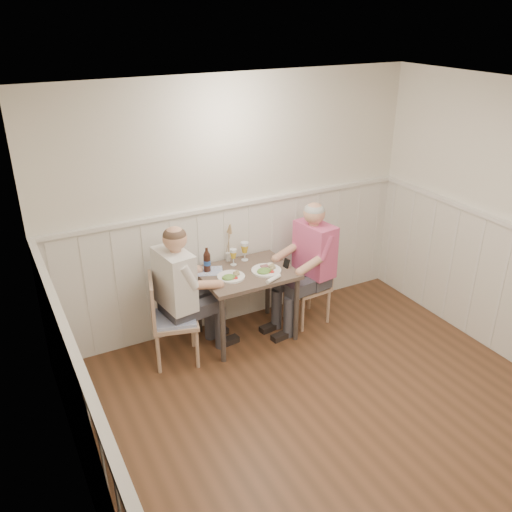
# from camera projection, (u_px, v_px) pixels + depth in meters

# --- Properties ---
(ground_plane) EXTENTS (4.50, 4.50, 0.00)m
(ground_plane) POSITION_uv_depth(u_px,v_px,m) (363.00, 447.00, 4.26)
(ground_plane) COLOR #4C301D
(room_shell) EXTENTS (4.04, 4.54, 2.60)m
(room_shell) POSITION_uv_depth(u_px,v_px,m) (382.00, 275.00, 3.62)
(room_shell) COLOR silver
(room_shell) RESTS_ON ground
(wainscot) EXTENTS (4.00, 4.49, 1.34)m
(wainscot) POSITION_uv_depth(u_px,v_px,m) (319.00, 330.00, 4.52)
(wainscot) COLOR white
(wainscot) RESTS_ON ground
(dining_table) EXTENTS (0.92, 0.70, 0.75)m
(dining_table) POSITION_uv_depth(u_px,v_px,m) (247.00, 280.00, 5.42)
(dining_table) COLOR #4E4236
(dining_table) RESTS_ON ground
(chair_right) EXTENTS (0.42, 0.42, 0.84)m
(chair_right) POSITION_uv_depth(u_px,v_px,m) (311.00, 282.00, 5.81)
(chair_right) COLOR #9C7D67
(chair_right) RESTS_ON ground
(chair_left) EXTENTS (0.52, 0.52, 0.90)m
(chair_left) POSITION_uv_depth(u_px,v_px,m) (168.00, 317.00, 5.10)
(chair_left) COLOR #9C7D67
(chair_left) RESTS_ON ground
(man_in_pink) EXTENTS (0.69, 0.48, 1.39)m
(man_in_pink) POSITION_uv_depth(u_px,v_px,m) (311.00, 273.00, 5.71)
(man_in_pink) COLOR #3F3F47
(man_in_pink) RESTS_ON ground
(diner_cream) EXTENTS (0.69, 0.48, 1.39)m
(diner_cream) POSITION_uv_depth(u_px,v_px,m) (180.00, 303.00, 5.13)
(diner_cream) COLOR #3F3F47
(diner_cream) RESTS_ON ground
(plate_man) EXTENTS (0.30, 0.30, 0.08)m
(plate_man) POSITION_uv_depth(u_px,v_px,m) (266.00, 270.00, 5.36)
(plate_man) COLOR white
(plate_man) RESTS_ON dining_table
(plate_diner) EXTENTS (0.27, 0.27, 0.07)m
(plate_diner) POSITION_uv_depth(u_px,v_px,m) (230.00, 276.00, 5.23)
(plate_diner) COLOR white
(plate_diner) RESTS_ON dining_table
(beer_glass_a) EXTENTS (0.08, 0.08, 0.20)m
(beer_glass_a) POSITION_uv_depth(u_px,v_px,m) (245.00, 248.00, 5.55)
(beer_glass_a) COLOR silver
(beer_glass_a) RESTS_ON dining_table
(beer_glass_b) EXTENTS (0.07, 0.07, 0.18)m
(beer_glass_b) POSITION_uv_depth(u_px,v_px,m) (233.00, 254.00, 5.46)
(beer_glass_b) COLOR silver
(beer_glass_b) RESTS_ON dining_table
(beer_bottle) EXTENTS (0.07, 0.07, 0.25)m
(beer_bottle) POSITION_uv_depth(u_px,v_px,m) (207.00, 261.00, 5.33)
(beer_bottle) COLOR black
(beer_bottle) RESTS_ON dining_table
(rolled_napkin) EXTENTS (0.19, 0.11, 0.04)m
(rolled_napkin) POSITION_uv_depth(u_px,v_px,m) (274.00, 279.00, 5.19)
(rolled_napkin) COLOR white
(rolled_napkin) RESTS_ON dining_table
(grass_vase) EXTENTS (0.05, 0.05, 0.42)m
(grass_vase) POSITION_uv_depth(u_px,v_px,m) (228.00, 244.00, 5.52)
(grass_vase) COLOR silver
(grass_vase) RESTS_ON dining_table
(gingham_mat) EXTENTS (0.32, 0.29, 0.01)m
(gingham_mat) POSITION_uv_depth(u_px,v_px,m) (209.00, 271.00, 5.37)
(gingham_mat) COLOR #4A64AB
(gingham_mat) RESTS_ON dining_table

